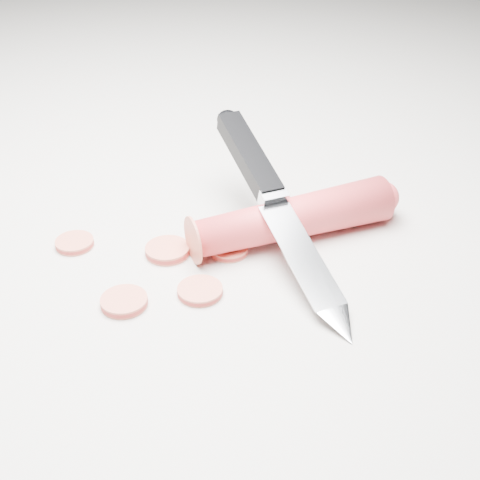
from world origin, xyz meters
The scene contains 8 objects.
ground centered at (0.00, 0.00, 0.00)m, with size 2.40×2.40×0.00m, color beige.
carrot centered at (0.08, 0.05, 0.02)m, with size 0.04×0.04×0.18m, color red.
carrot_slice_0 centered at (0.01, -0.03, 0.00)m, with size 0.04×0.04×0.01m, color #D9634B.
carrot_slice_1 centered at (-0.07, -0.07, 0.00)m, with size 0.03×0.03×0.01m, color #D9634B.
carrot_slice_2 centered at (0.05, 0.00, 0.00)m, with size 0.03×0.03×0.01m, color #D9634B.
carrot_slice_3 centered at (0.02, -0.10, 0.00)m, with size 0.04×0.04×0.01m, color #D9634B.
carrot_slice_4 centered at (0.06, -0.06, 0.00)m, with size 0.04×0.04×0.01m, color #D9634B.
kitchen_knife centered at (0.08, 0.03, 0.04)m, with size 0.23×0.16×0.08m, color silver, non-canonical shape.
Camera 1 is at (0.31, -0.37, 0.32)m, focal length 50.00 mm.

